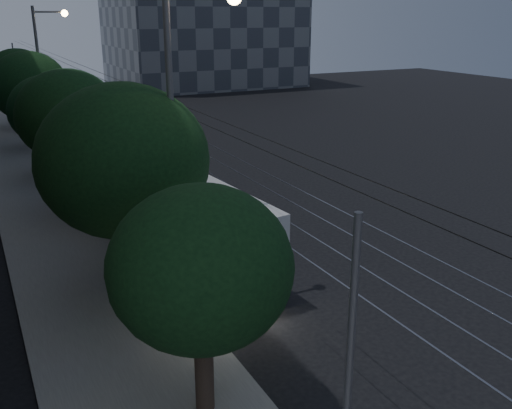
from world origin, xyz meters
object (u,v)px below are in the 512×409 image
object	(u,v)px
trolleybus	(170,211)
streetlamp_far	(45,64)
car_white_a	(125,167)
car_white_d	(56,122)
streetlamp_near	(185,119)
car_white_c	(68,135)
pickup_silver	(145,177)
car_white_b	(80,139)

from	to	relation	value
trolleybus	streetlamp_far	xyz separation A→B (m)	(-1.27, 21.39, 4.00)
car_white_a	car_white_d	bearing A→B (deg)	92.97
streetlamp_near	streetlamp_far	bearing A→B (deg)	91.30
car_white_c	streetlamp_far	xyz separation A→B (m)	(-1.07, -0.84, 5.08)
pickup_silver	car_white_a	xyz separation A→B (m)	(-0.40, 2.55, -0.01)
car_white_b	pickup_silver	bearing A→B (deg)	-100.80
car_white_a	streetlamp_near	distance (m)	15.76
car_white_a	car_white_c	bearing A→B (deg)	94.86
pickup_silver	car_white_c	xyz separation A→B (m)	(-1.60, 14.00, -0.18)
car_white_a	pickup_silver	bearing A→B (deg)	-82.13
car_white_a	car_white_c	distance (m)	11.51
pickup_silver	car_white_a	distance (m)	2.58
car_white_a	car_white_b	world-z (taller)	car_white_a
car_white_a	streetlamp_far	bearing A→B (deg)	100.93
car_white_d	streetlamp_near	bearing A→B (deg)	-79.54
car_white_b	car_white_a	bearing A→B (deg)	-101.84
streetlamp_near	streetlamp_far	xyz separation A→B (m)	(-0.58, 25.40, -0.25)
car_white_d	streetlamp_far	distance (m)	7.99
trolleybus	pickup_silver	bearing A→B (deg)	74.99
car_white_a	streetlamp_near	xyz separation A→B (m)	(-1.69, -14.79, 5.16)
car_white_a	car_white_d	size ratio (longest dim) A/B	1.10
car_white_b	car_white_d	distance (m)	7.30
streetlamp_far	streetlamp_near	bearing A→B (deg)	-88.70
car_white_c	streetlamp_near	bearing A→B (deg)	-71.96
pickup_silver	streetlamp_far	size ratio (longest dim) A/B	0.62
trolleybus	car_white_a	size ratio (longest dim) A/B	2.67
car_white_d	streetlamp_far	world-z (taller)	streetlamp_far
trolleybus	streetlamp_near	xyz separation A→B (m)	(-0.69, -4.01, 4.25)
car_white_c	car_white_b	bearing A→B (deg)	-56.18
car_white_b	streetlamp_far	xyz separation A→B (m)	(-1.58, 1.12, 5.05)
car_white_b	car_white_c	xyz separation A→B (m)	(-0.51, 1.96, -0.02)
pickup_silver	trolleybus	bearing A→B (deg)	-123.09
trolleybus	pickup_silver	world-z (taller)	trolleybus
streetlamp_far	car_white_c	bearing A→B (deg)	38.21
trolleybus	streetlamp_far	bearing A→B (deg)	88.02
pickup_silver	car_white_b	xyz separation A→B (m)	(-1.09, 12.04, -0.16)
car_white_d	streetlamp_far	xyz separation A→B (m)	(-1.07, -6.16, 4.98)
car_white_d	streetlamp_near	world-z (taller)	streetlamp_near
trolleybus	car_white_a	bearing A→B (deg)	79.36
car_white_b	car_white_c	distance (m)	2.03
pickup_silver	streetlamp_near	distance (m)	13.44
trolleybus	car_white_c	xyz separation A→B (m)	(-0.20, 22.23, -1.08)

